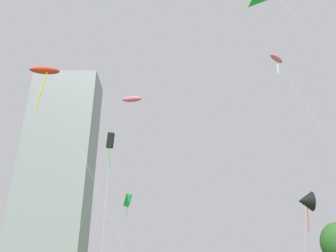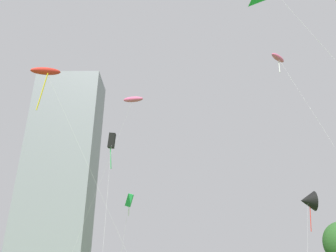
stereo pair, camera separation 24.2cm
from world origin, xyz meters
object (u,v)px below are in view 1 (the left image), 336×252
(kite_flying_1, at_px, (45,71))
(kite_flying_3, at_px, (277,59))
(kite_flying_4, at_px, (128,200))
(kite_flying_5, at_px, (132,99))
(distant_highrise_0, at_px, (57,171))
(kite_flying_6, at_px, (305,201))
(kite_flying_7, at_px, (110,141))

(kite_flying_1, distance_m, kite_flying_3, 28.50)
(kite_flying_4, relative_size, kite_flying_5, 0.49)
(kite_flying_3, xyz_separation_m, distant_highrise_0, (-53.94, 77.91, 9.33))
(kite_flying_1, bearing_deg, kite_flying_5, 61.11)
(kite_flying_6, xyz_separation_m, kite_flying_7, (-24.87, -10.69, 4.49))
(kite_flying_5, relative_size, kite_flying_6, 1.81)
(kite_flying_3, xyz_separation_m, kite_flying_5, (-18.69, 1.72, -4.90))
(kite_flying_3, distance_m, kite_flying_7, 23.66)
(kite_flying_5, height_order, kite_flying_7, kite_flying_5)
(kite_flying_1, bearing_deg, kite_flying_6, 33.76)
(kite_flying_1, height_order, kite_flying_6, kite_flying_1)
(kite_flying_4, bearing_deg, kite_flying_7, -108.64)
(kite_flying_5, bearing_deg, distant_highrise_0, 114.82)
(kite_flying_4, xyz_separation_m, kite_flying_7, (-1.65, -4.88, 5.61))
(kite_flying_6, xyz_separation_m, distant_highrise_0, (-58.32, 68.24, 25.61))
(kite_flying_1, xyz_separation_m, kite_flying_5, (6.54, 11.85, 3.63))
(kite_flying_3, height_order, distant_highrise_0, distant_highrise_0)
(kite_flying_1, xyz_separation_m, kite_flying_4, (6.40, 13.99, -8.86))
(distant_highrise_0, bearing_deg, kite_flying_3, -56.06)
(kite_flying_3, bearing_deg, kite_flying_6, 65.61)
(kite_flying_1, distance_m, distant_highrise_0, 94.31)
(kite_flying_1, height_order, kite_flying_5, kite_flying_5)
(kite_flying_3, relative_size, kite_flying_6, 2.18)
(kite_flying_3, xyz_separation_m, kite_flying_7, (-20.49, -1.02, -11.79))
(kite_flying_7, bearing_deg, kite_flying_6, 23.26)
(distant_highrise_0, bearing_deg, kite_flying_1, -72.70)
(distant_highrise_0, bearing_deg, kite_flying_4, -65.40)
(kite_flying_6, distance_m, distant_highrise_0, 93.35)
(kite_flying_1, distance_m, kite_flying_5, 14.01)
(kite_flying_5, distance_m, distant_highrise_0, 85.14)
(kite_flying_3, bearing_deg, distant_highrise_0, 124.69)
(kite_flying_4, bearing_deg, kite_flying_6, 14.04)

